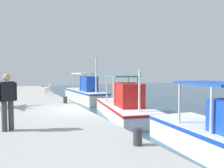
{
  "coord_description": "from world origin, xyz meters",
  "views": [
    {
      "loc": [
        10.65,
        -3.33,
        2.65
      ],
      "look_at": [
        -1.57,
        2.13,
        1.86
      ],
      "focal_mm": 37.17,
      "sensor_mm": 36.0,
      "label": 1
    }
  ],
  "objects_px": {
    "fishing_boat_second": "(125,106)",
    "mooring_bollard_nearest": "(65,100)",
    "pelican": "(47,89)",
    "mooring_bollard_second": "(138,137)",
    "fisherman_standing": "(7,99)",
    "fishing_boat_nearest": "(86,93)"
  },
  "relations": [
    {
      "from": "fishing_boat_second",
      "to": "pelican",
      "type": "relative_size",
      "value": 6.87
    },
    {
      "from": "fishing_boat_nearest",
      "to": "fishing_boat_second",
      "type": "relative_size",
      "value": 0.99
    },
    {
      "from": "fishing_boat_nearest",
      "to": "fisherman_standing",
      "type": "bearing_deg",
      "value": -28.48
    },
    {
      "from": "pelican",
      "to": "mooring_bollard_second",
      "type": "xyz_separation_m",
      "value": [
        13.62,
        0.18,
        -0.19
      ]
    },
    {
      "from": "pelican",
      "to": "mooring_bollard_nearest",
      "type": "xyz_separation_m",
      "value": [
        5.59,
        0.18,
        -0.21
      ]
    },
    {
      "from": "mooring_bollard_second",
      "to": "fisherman_standing",
      "type": "bearing_deg",
      "value": -133.85
    },
    {
      "from": "pelican",
      "to": "fishing_boat_second",
      "type": "bearing_deg",
      "value": 24.4
    },
    {
      "from": "pelican",
      "to": "mooring_bollard_nearest",
      "type": "height_order",
      "value": "pelican"
    },
    {
      "from": "fishing_boat_second",
      "to": "mooring_bollard_second",
      "type": "xyz_separation_m",
      "value": [
        6.55,
        -3.03,
        0.38
      ]
    },
    {
      "from": "fisherman_standing",
      "to": "fishing_boat_second",
      "type": "bearing_deg",
      "value": 122.03
    },
    {
      "from": "fishing_boat_second",
      "to": "fisherman_standing",
      "type": "distance_m",
      "value": 7.12
    },
    {
      "from": "fishing_boat_nearest",
      "to": "fisherman_standing",
      "type": "distance_m",
      "value": 12.56
    },
    {
      "from": "fishing_boat_nearest",
      "to": "mooring_bollard_nearest",
      "type": "bearing_deg",
      "value": -27.63
    },
    {
      "from": "mooring_bollard_nearest",
      "to": "mooring_bollard_second",
      "type": "relative_size",
      "value": 0.88
    },
    {
      "from": "pelican",
      "to": "fisherman_standing",
      "type": "height_order",
      "value": "fisherman_standing"
    },
    {
      "from": "pelican",
      "to": "mooring_bollard_nearest",
      "type": "distance_m",
      "value": 5.6
    },
    {
      "from": "pelican",
      "to": "fishing_boat_nearest",
      "type": "bearing_deg",
      "value": 93.64
    },
    {
      "from": "mooring_bollard_nearest",
      "to": "mooring_bollard_second",
      "type": "distance_m",
      "value": 8.02
    },
    {
      "from": "fishing_boat_second",
      "to": "mooring_bollard_nearest",
      "type": "bearing_deg",
      "value": -115.96
    },
    {
      "from": "fisherman_standing",
      "to": "pelican",
      "type": "bearing_deg",
      "value": 165.69
    },
    {
      "from": "fishing_boat_nearest",
      "to": "pelican",
      "type": "xyz_separation_m",
      "value": [
        0.2,
        -3.21,
        0.48
      ]
    },
    {
      "from": "mooring_bollard_nearest",
      "to": "pelican",
      "type": "bearing_deg",
      "value": -178.18
    }
  ]
}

